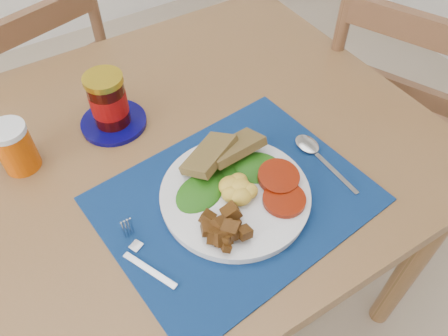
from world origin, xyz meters
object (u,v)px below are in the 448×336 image
Objects in this scene: chair_far at (49,91)px; breakfast_plate at (234,195)px; chair_end at (394,104)px; jam_on_saucer at (109,104)px; juice_glass at (15,149)px.

breakfast_plate is (0.18, -0.80, 0.23)m from chair_far.
chair_end is (0.86, -0.63, 0.02)m from chair_far.
chair_far is 1.07m from chair_end.
breakfast_plate is (-0.68, -0.17, 0.21)m from chair_end.
jam_on_saucer is (0.07, -0.48, 0.27)m from chair_far.
chair_end reaches higher than jam_on_saucer.
chair_end is 0.84m from jam_on_saucer.
chair_end reaches higher than juice_glass.
jam_on_saucer is (0.21, 0.02, 0.01)m from juice_glass.
breakfast_plate is at bearing -71.22° from jam_on_saucer.
juice_glass is 0.21m from jam_on_saucer.
breakfast_plate is 1.94× the size of jam_on_saucer.
juice_glass is (-1.00, 0.14, 0.24)m from chair_end.
chair_far reaches higher than juice_glass.
chair_far is 3.74× the size of breakfast_plate.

